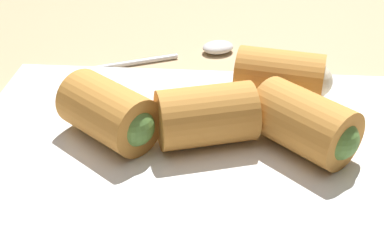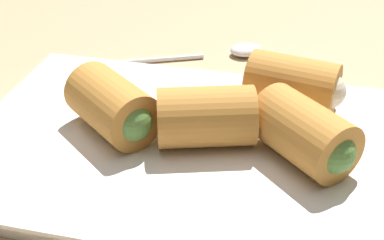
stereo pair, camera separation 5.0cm
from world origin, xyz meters
TOP-DOWN VIEW (x-y plane):
  - table_surface at (0.00, 0.00)cm, footprint 180.00×140.00cm
  - serving_plate at (-1.40, -2.83)cm, footprint 32.74×22.12cm
  - roll_front_left at (-9.43, -2.15)cm, footprint 7.81×7.72cm
  - roll_front_right at (-8.28, -8.98)cm, footprint 7.77×5.48cm
  - roll_back_left at (4.18, -2.52)cm, footprint 7.92×7.53cm
  - roll_back_right at (-2.78, -2.94)cm, footprint 7.83×6.06cm
  - spoon at (-0.86, -20.14)cm, footprint 15.01×7.68cm

SIDE VIEW (x-z plane):
  - table_surface at x=0.00cm, z-range 0.00..2.00cm
  - spoon at x=-0.86cm, z-range 1.93..3.05cm
  - serving_plate at x=-1.40cm, z-range 2.01..3.51cm
  - roll_front_left at x=-9.43cm, z-range 3.50..7.76cm
  - roll_front_right at x=-8.28cm, z-range 3.50..7.76cm
  - roll_back_left at x=4.18cm, z-range 3.50..7.76cm
  - roll_back_right at x=-2.78cm, z-range 3.50..7.76cm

